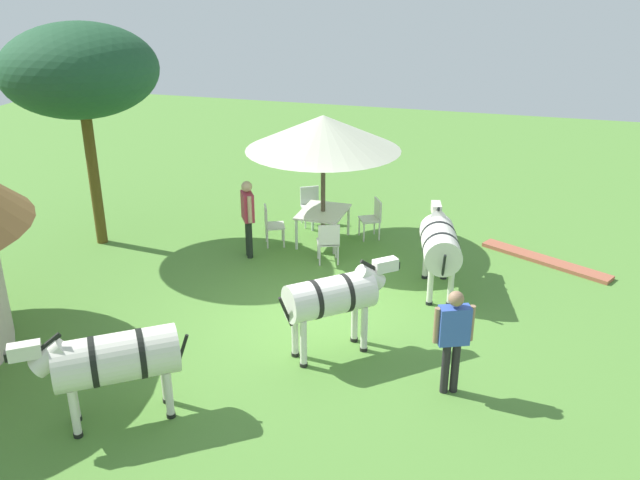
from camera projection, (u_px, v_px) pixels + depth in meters
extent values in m
plane|color=#548837|center=(318.00, 319.00, 12.11)|extent=(36.00, 36.00, 0.00)
cylinder|color=brown|center=(323.00, 197.00, 14.91)|extent=(0.10, 0.10, 2.13)
cone|color=beige|center=(323.00, 133.00, 14.36)|extent=(3.32, 3.32, 0.74)
cube|color=silver|center=(323.00, 212.00, 15.05)|extent=(1.28, 1.02, 0.04)
cylinder|color=silver|center=(296.00, 234.00, 14.82)|extent=(0.06, 0.06, 0.70)
cylinder|color=silver|center=(313.00, 217.00, 15.81)|extent=(0.06, 0.06, 0.70)
cylinder|color=silver|center=(334.00, 239.00, 14.58)|extent=(0.06, 0.06, 0.70)
cylinder|color=silver|center=(348.00, 221.00, 15.57)|extent=(0.06, 0.06, 0.70)
cube|color=silver|center=(328.00, 242.00, 14.17)|extent=(0.55, 0.56, 0.04)
cube|color=silver|center=(329.00, 235.00, 13.90)|extent=(0.20, 0.43, 0.45)
cylinder|color=silver|center=(318.00, 249.00, 14.40)|extent=(0.04, 0.04, 0.45)
cylinder|color=silver|center=(336.00, 248.00, 14.44)|extent=(0.04, 0.04, 0.45)
cylinder|color=silver|center=(320.00, 256.00, 14.07)|extent=(0.04, 0.04, 0.45)
cylinder|color=silver|center=(338.00, 255.00, 14.10)|extent=(0.04, 0.04, 0.45)
cube|color=silver|center=(369.00, 219.00, 15.37)|extent=(0.59, 0.58, 0.04)
cube|color=silver|center=(378.00, 209.00, 15.32)|extent=(0.41, 0.25, 0.45)
cylinder|color=silver|center=(364.00, 232.00, 15.25)|extent=(0.04, 0.04, 0.45)
cylinder|color=silver|center=(359.00, 226.00, 15.59)|extent=(0.04, 0.04, 0.45)
cylinder|color=silver|center=(379.00, 231.00, 15.32)|extent=(0.04, 0.04, 0.45)
cylinder|color=silver|center=(374.00, 225.00, 15.67)|extent=(0.04, 0.04, 0.45)
cube|color=silver|center=(311.00, 207.00, 16.11)|extent=(0.58, 0.59, 0.04)
cube|color=silver|center=(309.00, 195.00, 16.19)|extent=(0.26, 0.40, 0.45)
cylinder|color=silver|center=(321.00, 218.00, 16.08)|extent=(0.04, 0.04, 0.45)
cylinder|color=silver|center=(305.00, 219.00, 15.99)|extent=(0.04, 0.04, 0.45)
cylinder|color=silver|center=(317.00, 213.00, 16.40)|extent=(0.04, 0.04, 0.45)
cylinder|color=silver|center=(302.00, 214.00, 16.31)|extent=(0.04, 0.04, 0.45)
cube|color=silver|center=(275.00, 226.00, 15.01)|extent=(0.57, 0.56, 0.04)
cube|color=silver|center=(266.00, 217.00, 14.90)|extent=(0.42, 0.22, 0.45)
cylinder|color=silver|center=(282.00, 231.00, 15.30)|extent=(0.04, 0.04, 0.45)
cylinder|color=silver|center=(284.00, 238.00, 14.95)|extent=(0.04, 0.04, 0.45)
cylinder|color=silver|center=(266.00, 232.00, 15.25)|extent=(0.04, 0.04, 0.45)
cylinder|color=silver|center=(268.00, 239.00, 14.90)|extent=(0.04, 0.04, 0.45)
cylinder|color=black|center=(248.00, 237.00, 14.50)|extent=(0.12, 0.12, 0.84)
cylinder|color=black|center=(250.00, 239.00, 14.37)|extent=(0.12, 0.12, 0.84)
cube|color=#A92F44|center=(248.00, 206.00, 14.16)|extent=(0.50, 0.42, 0.59)
cylinder|color=tan|center=(245.00, 201.00, 14.38)|extent=(0.09, 0.09, 0.56)
cylinder|color=tan|center=(250.00, 210.00, 13.93)|extent=(0.09, 0.09, 0.56)
sphere|color=tan|center=(247.00, 187.00, 13.99)|extent=(0.23, 0.23, 0.23)
cylinder|color=black|center=(445.00, 368.00, 9.94)|extent=(0.12, 0.12, 0.82)
cylinder|color=black|center=(455.00, 367.00, 9.95)|extent=(0.12, 0.12, 0.82)
cube|color=#3756B9|center=(454.00, 325.00, 9.67)|extent=(0.36, 0.49, 0.58)
cylinder|color=#9C7457|center=(437.00, 325.00, 9.64)|extent=(0.09, 0.09, 0.55)
cylinder|color=#9C7457|center=(471.00, 323.00, 9.70)|extent=(0.09, 0.09, 0.55)
sphere|color=#9C7457|center=(456.00, 299.00, 9.51)|extent=(0.22, 0.22, 0.22)
cylinder|color=silver|center=(440.00, 244.00, 12.72)|extent=(1.57, 0.96, 0.67)
cylinder|color=black|center=(441.00, 250.00, 12.46)|extent=(0.22, 0.69, 0.69)
cylinder|color=black|center=(439.00, 239.00, 12.97)|extent=(0.22, 0.69, 0.69)
cylinder|color=silver|center=(437.00, 221.00, 13.33)|extent=(0.59, 0.41, 0.51)
cube|color=silver|center=(436.00, 208.00, 13.52)|extent=(0.43, 0.26, 0.20)
cube|color=black|center=(435.00, 207.00, 13.70)|extent=(0.14, 0.14, 0.12)
cube|color=black|center=(438.00, 211.00, 13.25)|extent=(0.37, 0.11, 0.28)
cylinder|color=silver|center=(426.00, 261.00, 13.49)|extent=(0.11, 0.11, 0.73)
cylinder|color=black|center=(425.00, 277.00, 13.61)|extent=(0.13, 0.13, 0.06)
cylinder|color=silver|center=(445.00, 262.00, 13.46)|extent=(0.11, 0.11, 0.73)
cylinder|color=black|center=(443.00, 277.00, 13.59)|extent=(0.13, 0.13, 0.06)
cylinder|color=silver|center=(430.00, 287.00, 12.46)|extent=(0.11, 0.11, 0.73)
cylinder|color=black|center=(429.00, 303.00, 12.59)|extent=(0.13, 0.13, 0.06)
cylinder|color=silver|center=(451.00, 287.00, 12.44)|extent=(0.11, 0.11, 0.73)
cylinder|color=black|center=(449.00, 303.00, 12.57)|extent=(0.13, 0.13, 0.06)
cylinder|color=black|center=(444.00, 267.00, 12.05)|extent=(0.24, 0.10, 0.53)
cylinder|color=silver|center=(330.00, 296.00, 10.67)|extent=(1.38, 1.46, 0.60)
cylinder|color=black|center=(314.00, 300.00, 10.55)|extent=(0.52, 0.46, 0.62)
cylinder|color=black|center=(344.00, 293.00, 10.77)|extent=(0.52, 0.46, 0.62)
cylinder|color=silver|center=(370.00, 277.00, 10.87)|extent=(0.55, 0.57, 0.48)
cube|color=silver|center=(385.00, 265.00, 10.92)|extent=(0.40, 0.42, 0.20)
cube|color=black|center=(395.00, 265.00, 11.00)|extent=(0.17, 0.17, 0.12)
cube|color=black|center=(370.00, 266.00, 10.79)|extent=(0.27, 0.30, 0.28)
cylinder|color=silver|center=(355.00, 319.00, 11.26)|extent=(0.11, 0.11, 0.81)
cylinder|color=black|center=(354.00, 339.00, 11.41)|extent=(0.13, 0.13, 0.06)
cylinder|color=silver|center=(364.00, 329.00, 10.98)|extent=(0.11, 0.11, 0.81)
cylinder|color=black|center=(364.00, 349.00, 11.13)|extent=(0.13, 0.13, 0.06)
cylinder|color=silver|center=(295.00, 334.00, 10.84)|extent=(0.11, 0.11, 0.81)
cylinder|color=black|center=(295.00, 354.00, 10.98)|extent=(0.13, 0.13, 0.06)
cylinder|color=silver|center=(303.00, 344.00, 10.56)|extent=(0.11, 0.11, 0.81)
cylinder|color=black|center=(304.00, 364.00, 10.71)|extent=(0.13, 0.13, 0.06)
cylinder|color=black|center=(286.00, 312.00, 10.41)|extent=(0.19, 0.21, 0.53)
cylinder|color=silver|center=(116.00, 358.00, 9.13)|extent=(1.49, 1.71, 0.67)
cylinder|color=black|center=(141.00, 353.00, 9.23)|extent=(0.60, 0.46, 0.69)
cylinder|color=black|center=(94.00, 362.00, 9.04)|extent=(0.60, 0.46, 0.69)
cylinder|color=silver|center=(50.00, 358.00, 8.81)|extent=(0.56, 0.62, 0.51)
cube|color=silver|center=(24.00, 351.00, 8.66)|extent=(0.38, 0.43, 0.20)
cube|color=black|center=(9.00, 356.00, 8.61)|extent=(0.17, 0.17, 0.12)
cube|color=black|center=(47.00, 344.00, 8.73)|extent=(0.25, 0.32, 0.28)
cylinder|color=silver|center=(75.00, 414.00, 9.02)|extent=(0.11, 0.11, 0.74)
cylinder|color=black|center=(78.00, 434.00, 9.15)|extent=(0.13, 0.13, 0.06)
cylinder|color=silver|center=(74.00, 398.00, 9.34)|extent=(0.11, 0.11, 0.74)
cylinder|color=black|center=(77.00, 418.00, 9.47)|extent=(0.13, 0.13, 0.06)
cylinder|color=silver|center=(169.00, 395.00, 9.41)|extent=(0.11, 0.11, 0.74)
cylinder|color=black|center=(171.00, 415.00, 9.54)|extent=(0.13, 0.13, 0.06)
cylinder|color=silver|center=(165.00, 380.00, 9.73)|extent=(0.11, 0.11, 0.74)
cylinder|color=black|center=(167.00, 400.00, 9.86)|extent=(0.13, 0.13, 0.06)
cylinder|color=black|center=(182.00, 352.00, 9.44)|extent=(0.18, 0.22, 0.53)
cylinder|color=brown|center=(94.00, 180.00, 14.76)|extent=(0.23, 0.23, 2.91)
ellipsoid|color=#1E4A2C|center=(80.00, 70.00, 13.85)|extent=(3.19, 3.19, 1.91)
cube|color=#A75940|center=(545.00, 260.00, 14.30)|extent=(1.63, 2.64, 0.08)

